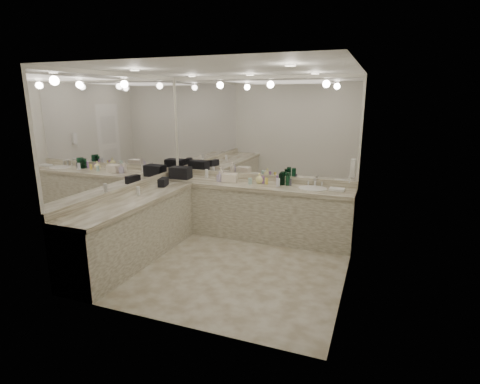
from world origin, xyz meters
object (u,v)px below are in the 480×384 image
at_px(wall_phone, 353,168).
at_px(cream_cosmetic_case, 230,178).
at_px(hand_towel, 337,189).
at_px(soap_bottle_a, 221,174).
at_px(sink, 313,189).
at_px(soap_bottle_b, 220,177).
at_px(black_toiletry_bag, 181,173).
at_px(soap_bottle_c, 259,178).

distance_m(wall_phone, cream_cosmetic_case, 2.06).
height_order(hand_towel, soap_bottle_a, soap_bottle_a).
xyz_separation_m(sink, soap_bottle_b, (-1.54, -0.05, 0.09)).
distance_m(sink, black_toiletry_bag, 2.28).
height_order(black_toiletry_bag, cream_cosmetic_case, black_toiletry_bag).
distance_m(sink, cream_cosmetic_case, 1.37).
bearing_deg(wall_phone, soap_bottle_c, 159.20).
xyz_separation_m(wall_phone, soap_bottle_c, (-1.49, 0.57, -0.37)).
bearing_deg(hand_towel, cream_cosmetic_case, -178.70).
xyz_separation_m(soap_bottle_b, soap_bottle_c, (0.66, 0.12, -0.00)).
height_order(sink, soap_bottle_a, soap_bottle_a).
xyz_separation_m(black_toiletry_bag, cream_cosmetic_case, (0.91, 0.02, -0.03)).
bearing_deg(soap_bottle_b, soap_bottle_c, 10.14).
distance_m(soap_bottle_b, soap_bottle_c, 0.67).
relative_size(sink, soap_bottle_c, 2.63).
xyz_separation_m(wall_phone, soap_bottle_a, (-2.16, 0.53, -0.33)).
height_order(wall_phone, soap_bottle_a, wall_phone).
bearing_deg(black_toiletry_bag, hand_towel, 1.22).
relative_size(black_toiletry_bag, soap_bottle_c, 2.09).
xyz_separation_m(wall_phone, hand_towel, (-0.24, 0.50, -0.43)).
bearing_deg(black_toiletry_bag, sink, 1.50).
xyz_separation_m(wall_phone, soap_bottle_b, (-2.15, 0.45, -0.37)).
bearing_deg(wall_phone, soap_bottle_b, 168.23).
bearing_deg(soap_bottle_c, soap_bottle_b, -169.86).
relative_size(sink, soap_bottle_a, 1.90).
height_order(sink, soap_bottle_c, soap_bottle_c).
relative_size(black_toiletry_bag, cream_cosmetic_case, 1.46).
bearing_deg(soap_bottle_a, cream_cosmetic_case, -20.09).
height_order(hand_towel, soap_bottle_b, soap_bottle_b).
bearing_deg(wall_phone, cream_cosmetic_case, 166.94).
relative_size(hand_towel, soap_bottle_a, 0.97).
xyz_separation_m(sink, wall_phone, (0.61, -0.50, 0.46)).
distance_m(hand_towel, soap_bottle_b, 1.91).
bearing_deg(hand_towel, soap_bottle_b, -178.55).
relative_size(wall_phone, hand_towel, 1.07).
height_order(sink, cream_cosmetic_case, cream_cosmetic_case).
relative_size(hand_towel, soap_bottle_b, 1.33).
bearing_deg(soap_bottle_b, soap_bottle_a, 99.44).
bearing_deg(soap_bottle_a, wall_phone, -13.71).
bearing_deg(soap_bottle_c, black_toiletry_bag, -174.84).
bearing_deg(wall_phone, black_toiletry_bag, 171.32).
distance_m(wall_phone, black_toiletry_bag, 2.94).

